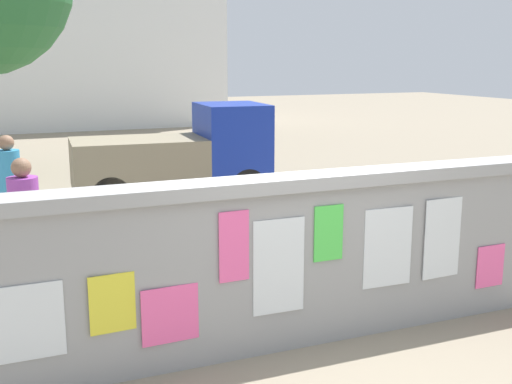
# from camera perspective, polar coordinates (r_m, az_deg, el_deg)

# --- Properties ---
(ground) EXTENTS (60.00, 60.00, 0.00)m
(ground) POSITION_cam_1_polar(r_m,az_deg,el_deg) (13.71, -11.15, 0.28)
(ground) COLOR gray
(poster_wall) EXTENTS (6.34, 0.42, 1.64)m
(poster_wall) POSITION_cam_1_polar(r_m,az_deg,el_deg) (6.09, 3.99, -5.88)
(poster_wall) COLOR #969696
(poster_wall) RESTS_ON ground
(auto_rickshaw_truck) EXTENTS (3.69, 1.73, 1.85)m
(auto_rickshaw_truck) POSITION_cam_1_polar(r_m,az_deg,el_deg) (12.13, -6.67, 3.25)
(auto_rickshaw_truck) COLOR black
(auto_rickshaw_truck) RESTS_ON ground
(motorcycle) EXTENTS (1.90, 0.56, 0.87)m
(motorcycle) POSITION_cam_1_polar(r_m,az_deg,el_deg) (8.56, 7.64, -3.39)
(motorcycle) COLOR black
(motorcycle) RESTS_ON ground
(bicycle_near) EXTENTS (1.70, 0.44, 0.95)m
(bicycle_near) POSITION_cam_1_polar(r_m,az_deg,el_deg) (8.19, -9.46, -4.86)
(bicycle_near) COLOR black
(bicycle_near) RESTS_ON ground
(person_walking) EXTENTS (0.46, 0.46, 1.62)m
(person_walking) POSITION_cam_1_polar(r_m,az_deg,el_deg) (7.64, -19.95, -1.81)
(person_walking) COLOR #3F994C
(person_walking) RESTS_ON ground
(person_bystander) EXTENTS (0.41, 0.41, 1.62)m
(person_bystander) POSITION_cam_1_polar(r_m,az_deg,el_deg) (9.94, -21.17, 1.13)
(person_bystander) COLOR #3F994C
(person_bystander) RESTS_ON ground
(building_background) EXTENTS (13.09, 5.02, 6.97)m
(building_background) POSITION_cam_1_polar(r_m,az_deg,el_deg) (27.12, -17.53, 13.02)
(building_background) COLOR white
(building_background) RESTS_ON ground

